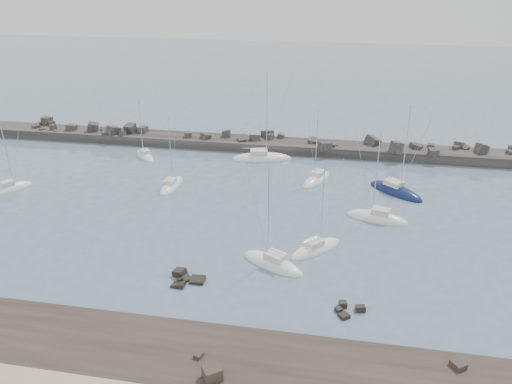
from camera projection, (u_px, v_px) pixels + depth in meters
ground at (241, 246)px, 64.32m from camera, size 400.00×400.00×0.00m
rock_shelf at (192, 368)px, 44.54m from camera, size 140.00×12.00×1.97m
rock_cluster_near at (185, 280)px, 57.19m from camera, size 4.12×3.61×1.72m
rock_cluster_far at (348, 311)px, 51.83m from camera, size 3.44×3.06×1.19m
breakwater at (245, 146)px, 99.52m from camera, size 115.00×7.82×5.30m
sailboat_0 at (11, 189)px, 80.46m from camera, size 5.53×7.19×11.44m
sailboat_1 at (145, 156)px, 94.80m from camera, size 6.57×7.07×11.72m
sailboat_2 at (172, 186)px, 81.77m from camera, size 2.87×7.96×12.37m
sailboat_3 at (262, 159)px, 93.46m from camera, size 11.62×5.79×17.46m
sailboat_4 at (273, 264)px, 60.03m from camera, size 8.86×6.30×13.72m
sailboat_5 at (316, 180)px, 84.08m from camera, size 5.67×8.73×13.30m
sailboat_6 at (316, 249)px, 63.28m from camera, size 7.31×7.54×12.70m
sailboat_7 at (395, 192)px, 79.52m from camera, size 9.44×8.74×15.61m
sailboat_8 at (377, 218)px, 70.98m from camera, size 9.18×4.66×14.06m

